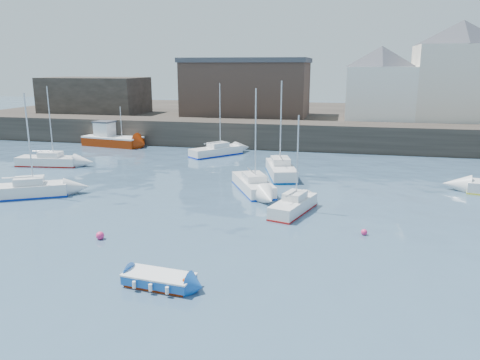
% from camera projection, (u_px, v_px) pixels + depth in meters
% --- Properties ---
extents(water, '(220.00, 220.00, 0.00)m').
position_uv_depth(water, '(185.00, 269.00, 22.21)').
color(water, '#2D4760').
rests_on(water, ground).
extents(quay_wall, '(90.00, 5.00, 3.00)m').
position_uv_depth(quay_wall, '(283.00, 135.00, 55.02)').
color(quay_wall, '#28231E').
rests_on(quay_wall, ground).
extents(land_strip, '(90.00, 32.00, 2.80)m').
position_uv_depth(land_strip, '(298.00, 119.00, 72.10)').
color(land_strip, '#28231E').
rests_on(land_strip, ground).
extents(bldg_east_a, '(13.36, 13.36, 11.80)m').
position_uv_depth(bldg_east_a, '(459.00, 71.00, 55.65)').
color(bldg_east_a, beige).
rests_on(bldg_east_a, land_strip).
extents(bldg_east_d, '(11.14, 11.14, 8.95)m').
position_uv_depth(bldg_east_d, '(380.00, 83.00, 57.44)').
color(bldg_east_d, white).
rests_on(bldg_east_d, land_strip).
extents(warehouse, '(16.40, 10.40, 7.60)m').
position_uv_depth(warehouse, '(247.00, 87.00, 62.66)').
color(warehouse, '#3D2D26').
rests_on(warehouse, land_strip).
extents(bldg_west, '(14.00, 8.00, 5.00)m').
position_uv_depth(bldg_west, '(95.00, 95.00, 66.72)').
color(bldg_west, '#353028').
rests_on(bldg_west, land_strip).
extents(blue_dinghy, '(3.25, 1.84, 0.59)m').
position_uv_depth(blue_dinghy, '(159.00, 279.00, 20.39)').
color(blue_dinghy, '#8A2303').
rests_on(blue_dinghy, ground).
extents(fishing_boat, '(7.53, 3.80, 4.76)m').
position_uv_depth(fishing_boat, '(111.00, 138.00, 56.21)').
color(fishing_boat, '#8A2303').
rests_on(fishing_boat, ground).
extents(sailboat_a, '(5.97, 4.42, 7.54)m').
position_uv_depth(sailboat_a, '(26.00, 190.00, 34.34)').
color(sailboat_a, silver).
rests_on(sailboat_a, ground).
extents(sailboat_b, '(4.47, 6.30, 7.82)m').
position_uv_depth(sailboat_b, '(253.00, 184.00, 36.04)').
color(sailboat_b, silver).
rests_on(sailboat_b, ground).
extents(sailboat_c, '(2.87, 5.06, 6.35)m').
position_uv_depth(sailboat_c, '(293.00, 205.00, 30.68)').
color(sailboat_c, silver).
rests_on(sailboat_c, ground).
extents(sailboat_e, '(6.06, 2.57, 7.57)m').
position_uv_depth(sailboat_e, '(48.00, 161.00, 45.11)').
color(sailboat_e, silver).
rests_on(sailboat_e, ground).
extents(sailboat_f, '(3.63, 6.59, 8.17)m').
position_uv_depth(sailboat_f, '(281.00, 169.00, 40.91)').
color(sailboat_f, silver).
rests_on(sailboat_f, ground).
extents(sailboat_h, '(5.24, 5.77, 7.62)m').
position_uv_depth(sailboat_h, '(216.00, 151.00, 50.31)').
color(sailboat_h, silver).
rests_on(sailboat_h, ground).
extents(buoy_near, '(0.46, 0.46, 0.46)m').
position_uv_depth(buoy_near, '(100.00, 239.00, 26.05)').
color(buoy_near, '#ED2B70').
rests_on(buoy_near, ground).
extents(buoy_mid, '(0.36, 0.36, 0.36)m').
position_uv_depth(buoy_mid, '(364.00, 235.00, 26.72)').
color(buoy_mid, '#ED2B70').
rests_on(buoy_mid, ground).
extents(buoy_far, '(0.34, 0.34, 0.34)m').
position_uv_depth(buoy_far, '(282.00, 180.00, 39.42)').
color(buoy_far, '#ED2B70').
rests_on(buoy_far, ground).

